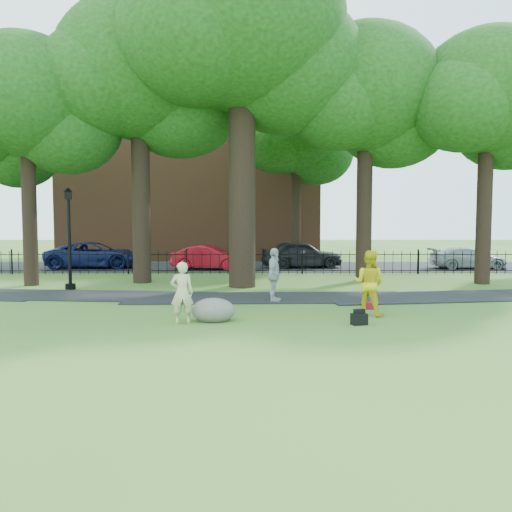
{
  "coord_description": "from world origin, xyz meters",
  "views": [
    {
      "loc": [
        0.47,
        -13.68,
        2.74
      ],
      "look_at": [
        0.55,
        2.0,
        1.64
      ],
      "focal_mm": 35.0,
      "sensor_mm": 36.0,
      "label": 1
    }
  ],
  "objects_px": {
    "woman": "(182,293)",
    "man": "(369,283)",
    "lamppost": "(69,240)",
    "boulder": "(213,308)",
    "big_tree": "(245,38)",
    "red_sedan": "(209,258)"
  },
  "relations": [
    {
      "from": "woman",
      "to": "lamppost",
      "type": "bearing_deg",
      "value": -60.4
    },
    {
      "from": "man",
      "to": "lamppost",
      "type": "height_order",
      "value": "lamppost"
    },
    {
      "from": "boulder",
      "to": "woman",
      "type": "bearing_deg",
      "value": -157.93
    },
    {
      "from": "big_tree",
      "to": "boulder",
      "type": "distance_m",
      "value": 12.2
    },
    {
      "from": "woman",
      "to": "boulder",
      "type": "distance_m",
      "value": 0.99
    },
    {
      "from": "big_tree",
      "to": "red_sedan",
      "type": "height_order",
      "value": "big_tree"
    },
    {
      "from": "boulder",
      "to": "lamppost",
      "type": "xyz_separation_m",
      "value": [
        -6.28,
        6.44,
        1.65
      ]
    },
    {
      "from": "big_tree",
      "to": "woman",
      "type": "height_order",
      "value": "big_tree"
    },
    {
      "from": "lamppost",
      "to": "boulder",
      "type": "bearing_deg",
      "value": -60.02
    },
    {
      "from": "woman",
      "to": "red_sedan",
      "type": "relative_size",
      "value": 0.4
    },
    {
      "from": "boulder",
      "to": "lamppost",
      "type": "bearing_deg",
      "value": 134.24
    },
    {
      "from": "man",
      "to": "big_tree",
      "type": "bearing_deg",
      "value": -27.15
    },
    {
      "from": "man",
      "to": "lamppost",
      "type": "relative_size",
      "value": 0.46
    },
    {
      "from": "man",
      "to": "red_sedan",
      "type": "height_order",
      "value": "man"
    },
    {
      "from": "woman",
      "to": "lamppost",
      "type": "relative_size",
      "value": 0.41
    },
    {
      "from": "boulder",
      "to": "man",
      "type": "bearing_deg",
      "value": 10.09
    },
    {
      "from": "man",
      "to": "boulder",
      "type": "height_order",
      "value": "man"
    },
    {
      "from": "big_tree",
      "to": "man",
      "type": "height_order",
      "value": "big_tree"
    },
    {
      "from": "man",
      "to": "woman",
      "type": "bearing_deg",
      "value": 45.03
    },
    {
      "from": "woman",
      "to": "man",
      "type": "xyz_separation_m",
      "value": [
        5.26,
        1.12,
        0.11
      ]
    },
    {
      "from": "woman",
      "to": "man",
      "type": "bearing_deg",
      "value": -177.33
    },
    {
      "from": "woman",
      "to": "big_tree",
      "type": "bearing_deg",
      "value": -111.07
    }
  ]
}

